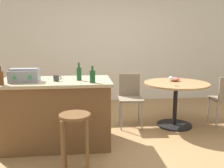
{
  "coord_description": "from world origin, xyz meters",
  "views": [
    {
      "loc": [
        -0.59,
        -3.37,
        1.45
      ],
      "look_at": [
        -0.18,
        0.37,
        0.77
      ],
      "focal_mm": 38.91,
      "sensor_mm": 36.0,
      "label": 1
    }
  ],
  "objects_px": {
    "bottle_0": "(1,78)",
    "cup_0": "(24,75)",
    "wooden_stool": "(75,131)",
    "wine_glass": "(171,79)",
    "dining_table": "(176,93)",
    "kitchen_island": "(56,112)",
    "folding_chair_far": "(130,95)",
    "cup_1": "(56,78)",
    "toolbox": "(24,76)",
    "serving_bowl": "(174,79)",
    "bottle_2": "(92,76)",
    "bottle_1": "(79,74)"
  },
  "relations": [
    {
      "from": "serving_bowl",
      "to": "wine_glass",
      "type": "bearing_deg",
      "value": -117.91
    },
    {
      "from": "bottle_2",
      "to": "wine_glass",
      "type": "xyz_separation_m",
      "value": [
        1.24,
        0.56,
        -0.14
      ]
    },
    {
      "from": "folding_chair_far",
      "to": "toolbox",
      "type": "relative_size",
      "value": 2.37
    },
    {
      "from": "bottle_0",
      "to": "serving_bowl",
      "type": "xyz_separation_m",
      "value": [
        2.56,
        0.97,
        -0.22
      ]
    },
    {
      "from": "kitchen_island",
      "to": "cup_1",
      "type": "relative_size",
      "value": 14.01
    },
    {
      "from": "toolbox",
      "to": "wooden_stool",
      "type": "bearing_deg",
      "value": -46.86
    },
    {
      "from": "bottle_0",
      "to": "bottle_1",
      "type": "bearing_deg",
      "value": 14.26
    },
    {
      "from": "wine_glass",
      "to": "cup_1",
      "type": "bearing_deg",
      "value": -167.13
    },
    {
      "from": "folding_chair_far",
      "to": "bottle_2",
      "type": "distance_m",
      "value": 1.21
    },
    {
      "from": "bottle_1",
      "to": "cup_1",
      "type": "relative_size",
      "value": 2.24
    },
    {
      "from": "kitchen_island",
      "to": "toolbox",
      "type": "xyz_separation_m",
      "value": [
        -0.38,
        -0.11,
        0.54
      ]
    },
    {
      "from": "wooden_stool",
      "to": "cup_0",
      "type": "xyz_separation_m",
      "value": [
        -0.76,
        1.03,
        0.47
      ]
    },
    {
      "from": "toolbox",
      "to": "bottle_0",
      "type": "distance_m",
      "value": 0.3
    },
    {
      "from": "toolbox",
      "to": "serving_bowl",
      "type": "relative_size",
      "value": 2.07
    },
    {
      "from": "bottle_2",
      "to": "wooden_stool",
      "type": "bearing_deg",
      "value": -110.24
    },
    {
      "from": "cup_0",
      "to": "cup_1",
      "type": "xyz_separation_m",
      "value": [
        0.49,
        -0.3,
        -0.01
      ]
    },
    {
      "from": "folding_chair_far",
      "to": "cup_1",
      "type": "distance_m",
      "value": 1.42
    },
    {
      "from": "wooden_stool",
      "to": "cup_1",
      "type": "relative_size",
      "value": 6.29
    },
    {
      "from": "folding_chair_far",
      "to": "bottle_2",
      "type": "bearing_deg",
      "value": -126.39
    },
    {
      "from": "cup_1",
      "to": "wine_glass",
      "type": "height_order",
      "value": "cup_1"
    },
    {
      "from": "dining_table",
      "to": "serving_bowl",
      "type": "height_order",
      "value": "serving_bowl"
    },
    {
      "from": "bottle_2",
      "to": "serving_bowl",
      "type": "relative_size",
      "value": 1.2
    },
    {
      "from": "bottle_2",
      "to": "kitchen_island",
      "type": "bearing_deg",
      "value": 153.59
    },
    {
      "from": "kitchen_island",
      "to": "wooden_stool",
      "type": "bearing_deg",
      "value": -70.37
    },
    {
      "from": "kitchen_island",
      "to": "folding_chair_far",
      "type": "bearing_deg",
      "value": 29.08
    },
    {
      "from": "folding_chair_far",
      "to": "cup_1",
      "type": "height_order",
      "value": "cup_1"
    },
    {
      "from": "wooden_stool",
      "to": "bottle_0",
      "type": "height_order",
      "value": "bottle_0"
    },
    {
      "from": "cup_0",
      "to": "wooden_stool",
      "type": "bearing_deg",
      "value": -53.71
    },
    {
      "from": "kitchen_island",
      "to": "dining_table",
      "type": "relative_size",
      "value": 1.4
    },
    {
      "from": "folding_chair_far",
      "to": "serving_bowl",
      "type": "distance_m",
      "value": 0.83
    },
    {
      "from": "kitchen_island",
      "to": "bottle_1",
      "type": "relative_size",
      "value": 6.26
    },
    {
      "from": "cup_1",
      "to": "dining_table",
      "type": "bearing_deg",
      "value": 18.05
    },
    {
      "from": "kitchen_island",
      "to": "toolbox",
      "type": "distance_m",
      "value": 0.67
    },
    {
      "from": "kitchen_island",
      "to": "wooden_stool",
      "type": "xyz_separation_m",
      "value": [
        0.29,
        -0.82,
        0.04
      ]
    },
    {
      "from": "bottle_0",
      "to": "cup_1",
      "type": "xyz_separation_m",
      "value": [
        0.64,
        0.2,
        -0.05
      ]
    },
    {
      "from": "wine_glass",
      "to": "dining_table",
      "type": "bearing_deg",
      "value": 51.73
    },
    {
      "from": "kitchen_island",
      "to": "toolbox",
      "type": "relative_size",
      "value": 4.07
    },
    {
      "from": "wooden_stool",
      "to": "folding_chair_far",
      "type": "relative_size",
      "value": 0.77
    },
    {
      "from": "bottle_2",
      "to": "cup_1",
      "type": "height_order",
      "value": "bottle_2"
    },
    {
      "from": "kitchen_island",
      "to": "bottle_2",
      "type": "distance_m",
      "value": 0.78
    },
    {
      "from": "bottle_0",
      "to": "cup_1",
      "type": "height_order",
      "value": "bottle_0"
    },
    {
      "from": "bottle_0",
      "to": "bottle_1",
      "type": "distance_m",
      "value": 0.97
    },
    {
      "from": "cup_0",
      "to": "folding_chair_far",
      "type": "bearing_deg",
      "value": 14.94
    },
    {
      "from": "kitchen_island",
      "to": "bottle_0",
      "type": "relative_size",
      "value": 6.61
    },
    {
      "from": "kitchen_island",
      "to": "bottle_1",
      "type": "height_order",
      "value": "bottle_1"
    },
    {
      "from": "bottle_2",
      "to": "wine_glass",
      "type": "relative_size",
      "value": 1.5
    },
    {
      "from": "wooden_stool",
      "to": "cup_0",
      "type": "distance_m",
      "value": 1.36
    },
    {
      "from": "cup_1",
      "to": "wine_glass",
      "type": "distance_m",
      "value": 1.77
    },
    {
      "from": "bottle_0",
      "to": "cup_0",
      "type": "height_order",
      "value": "bottle_0"
    },
    {
      "from": "folding_chair_far",
      "to": "kitchen_island",
      "type": "bearing_deg",
      "value": -150.92
    }
  ]
}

